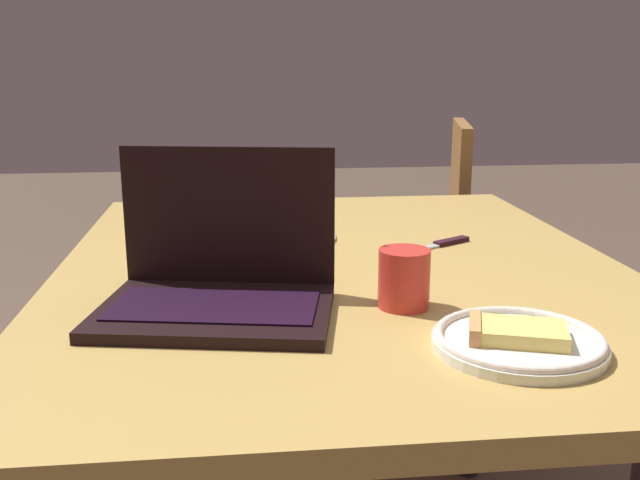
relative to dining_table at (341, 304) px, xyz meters
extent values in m
cube|color=tan|center=(0.00, 0.00, 0.06)|extent=(1.32, 1.06, 0.04)
cylinder|color=#2A1D26|center=(-0.41, -0.41, -0.30)|extent=(0.06, 0.06, 0.69)
cylinder|color=#2A1D26|center=(-0.41, 0.41, -0.30)|extent=(0.06, 0.06, 0.69)
cube|color=black|center=(0.27, -0.23, 0.09)|extent=(0.30, 0.38, 0.02)
cube|color=black|center=(0.27, -0.23, 0.10)|extent=(0.20, 0.33, 0.00)
cube|color=black|center=(0.15, -0.21, 0.21)|extent=(0.07, 0.34, 0.22)
cube|color=#3E4781|center=(0.15, -0.21, 0.21)|extent=(0.06, 0.31, 0.20)
cylinder|color=white|center=(0.43, 0.18, 0.09)|extent=(0.23, 0.23, 0.01)
torus|color=white|center=(0.43, 0.18, 0.10)|extent=(0.22, 0.22, 0.01)
cube|color=#E9C762|center=(0.43, 0.18, 0.11)|extent=(0.11, 0.14, 0.02)
cube|color=tan|center=(0.42, 0.12, 0.11)|extent=(0.08, 0.04, 0.03)
cylinder|color=#9698A3|center=(-0.21, -0.17, 0.08)|extent=(0.38, 0.38, 0.01)
cylinder|color=#E1C251|center=(-0.21, -0.17, 0.10)|extent=(0.31, 0.31, 0.02)
torus|color=gold|center=(-0.21, -0.17, 0.11)|extent=(0.32, 0.32, 0.03)
cube|color=#ADB6AF|center=(-0.19, -0.22, 0.11)|extent=(0.12, 0.14, 0.00)
cube|color=black|center=(-0.27, -0.07, 0.12)|extent=(0.09, 0.14, 0.01)
cube|color=silver|center=(-0.08, 0.17, 0.08)|extent=(0.10, 0.15, 0.00)
cube|color=black|center=(-0.12, 0.25, 0.09)|extent=(0.06, 0.09, 0.01)
cylinder|color=red|center=(0.25, 0.06, 0.13)|extent=(0.08, 0.08, 0.09)
cylinder|color=#3F2314|center=(0.25, 0.06, 0.15)|extent=(0.07, 0.07, 0.01)
cube|color=brown|center=(-1.05, 0.34, -0.20)|extent=(0.54, 0.54, 0.04)
cube|color=brown|center=(-1.00, 0.54, 0.04)|extent=(0.42, 0.13, 0.44)
cylinder|color=brown|center=(-1.29, 0.19, -0.43)|extent=(0.03, 0.03, 0.42)
cylinder|color=brown|center=(-0.90, 0.10, -0.43)|extent=(0.03, 0.03, 0.42)
cylinder|color=brown|center=(-1.20, 0.58, -0.43)|extent=(0.03, 0.03, 0.42)
cylinder|color=brown|center=(-0.81, 0.49, -0.43)|extent=(0.03, 0.03, 0.42)
camera|label=1|loc=(1.29, -0.19, 0.46)|focal=40.40mm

